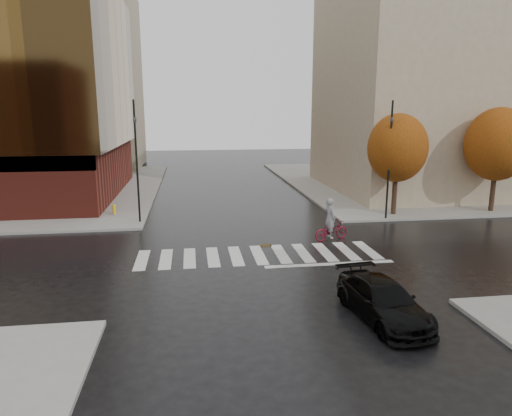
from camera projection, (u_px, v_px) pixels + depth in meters
The scene contains 13 objects.
ground at pixel (260, 258), 21.50m from camera, with size 120.00×120.00×0.00m, color black.
sidewalk_ne at pixel (439, 180), 44.73m from camera, with size 30.00×30.00×0.15m, color gray.
crosswalk at pixel (259, 255), 21.98m from camera, with size 12.00×3.00×0.01m, color silver.
building_ne_tan at pixel (429, 82), 38.39m from camera, with size 16.00×16.00×18.00m, color gray.
building_nw_far at pixel (76, 81), 52.93m from camera, with size 14.00×12.00×20.00m, color gray.
tree_ne_a at pixel (397, 148), 29.11m from camera, with size 3.80×3.80×6.50m.
tree_ne_b at pixel (498, 144), 30.05m from camera, with size 4.20×4.20×6.89m.
sedan at pixel (383, 301), 15.15m from camera, with size 1.80×4.43×1.29m, color black.
cyclist at pixel (331, 226), 24.33m from camera, with size 2.14×1.31×2.30m.
traffic_light_nw at pixel (136, 154), 27.07m from camera, with size 0.22×0.20×7.30m.
traffic_light_ne at pixel (390, 153), 27.94m from camera, with size 0.15×0.19×7.27m.
fire_hydrant at pixel (114, 208), 29.92m from camera, with size 0.23×0.23×0.65m.
manhole at pixel (266, 245), 23.51m from camera, with size 0.63×0.63×0.01m, color #493A1A.
Camera 1 is at (-3.12, -20.28, 6.84)m, focal length 32.00 mm.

